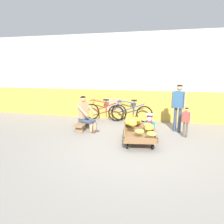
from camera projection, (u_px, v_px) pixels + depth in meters
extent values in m
plane|color=gray|center=(131.00, 152.00, 4.81)|extent=(80.00, 80.00, 0.00)
cube|color=gold|center=(143.00, 105.00, 7.83)|extent=(16.00, 0.30, 1.19)
cube|color=beige|center=(144.00, 62.00, 7.48)|extent=(16.00, 0.30, 2.17)
cube|color=brown|center=(139.00, 134.00, 5.43)|extent=(1.05, 1.55, 0.05)
cube|color=brown|center=(125.00, 131.00, 5.44)|extent=(0.26, 1.43, 0.10)
cube|color=brown|center=(154.00, 131.00, 5.38)|extent=(0.26, 1.43, 0.10)
cube|color=brown|center=(138.00, 124.00, 6.09)|extent=(0.84, 0.17, 0.10)
cube|color=brown|center=(141.00, 140.00, 4.73)|extent=(0.84, 0.17, 0.10)
cylinder|color=black|center=(127.00, 133.00, 5.97)|extent=(0.08, 0.19, 0.18)
cylinder|color=black|center=(148.00, 133.00, 5.93)|extent=(0.08, 0.19, 0.18)
cylinder|color=black|center=(127.00, 145.00, 4.99)|extent=(0.08, 0.19, 0.18)
cylinder|color=black|center=(152.00, 146.00, 4.94)|extent=(0.08, 0.19, 0.18)
ellipsoid|color=yellow|center=(151.00, 134.00, 4.82)|extent=(0.26, 0.20, 0.13)
ellipsoid|color=gold|center=(149.00, 128.00, 5.29)|extent=(0.29, 0.27, 0.13)
ellipsoid|color=yellow|center=(139.00, 132.00, 5.00)|extent=(0.25, 0.19, 0.13)
ellipsoid|color=gold|center=(129.00, 123.00, 5.80)|extent=(0.27, 0.22, 0.13)
ellipsoid|color=yellow|center=(150.00, 127.00, 5.44)|extent=(0.26, 0.21, 0.13)
ellipsoid|color=gold|center=(137.00, 122.00, 5.95)|extent=(0.27, 0.22, 0.13)
ellipsoid|color=yellow|center=(148.00, 125.00, 5.59)|extent=(0.29, 0.26, 0.13)
ellipsoid|color=yellow|center=(129.00, 122.00, 5.96)|extent=(0.26, 0.21, 0.13)
ellipsoid|color=gold|center=(132.00, 124.00, 5.23)|extent=(0.26, 0.20, 0.13)
ellipsoid|color=gold|center=(132.00, 122.00, 5.45)|extent=(0.25, 0.20, 0.13)
ellipsoid|color=gold|center=(137.00, 119.00, 5.73)|extent=(0.28, 0.23, 0.13)
cube|color=olive|center=(84.00, 122.00, 6.56)|extent=(0.31, 1.10, 0.05)
cube|color=olive|center=(88.00, 123.00, 6.95)|extent=(0.24, 0.08, 0.22)
cube|color=olive|center=(79.00, 130.00, 6.22)|extent=(0.24, 0.08, 0.22)
cylinder|color=tan|center=(95.00, 127.00, 6.42)|extent=(0.10, 0.10, 0.27)
cube|color=#4C3D2D|center=(96.00, 131.00, 6.41)|extent=(0.24, 0.17, 0.04)
cylinder|color=#38425B|center=(90.00, 121.00, 6.50)|extent=(0.42, 0.28, 0.13)
cylinder|color=tan|center=(91.00, 128.00, 6.28)|extent=(0.10, 0.10, 0.27)
cube|color=#4C3D2D|center=(92.00, 132.00, 6.27)|extent=(0.24, 0.17, 0.04)
cylinder|color=#38425B|center=(86.00, 122.00, 6.35)|extent=(0.42, 0.28, 0.13)
cube|color=#38425B|center=(84.00, 120.00, 6.54)|extent=(0.31, 0.34, 0.14)
cube|color=tan|center=(83.00, 110.00, 6.47)|extent=(0.29, 0.37, 0.52)
cylinder|color=tan|center=(91.00, 109.00, 6.53)|extent=(0.46, 0.25, 0.36)
cylinder|color=tan|center=(83.00, 111.00, 6.21)|extent=(0.46, 0.25, 0.36)
sphere|color=tan|center=(83.00, 99.00, 6.39)|extent=(0.19, 0.19, 0.19)
ellipsoid|color=black|center=(83.00, 97.00, 6.38)|extent=(0.17, 0.17, 0.09)
cube|color=#19847F|center=(149.00, 127.00, 6.33)|extent=(0.36, 0.28, 0.30)
cylinder|color=#28282D|center=(149.00, 122.00, 6.30)|extent=(0.20, 0.20, 0.03)
cube|color=#C6384C|center=(150.00, 118.00, 6.27)|extent=(0.16, 0.10, 0.24)
cylinder|color=white|center=(149.00, 119.00, 6.22)|extent=(0.13, 0.01, 0.13)
cylinder|color=#B2B5BA|center=(150.00, 114.00, 6.24)|extent=(0.30, 0.30, 0.01)
torus|color=black|center=(92.00, 111.00, 7.93)|extent=(0.64, 0.11, 0.64)
torus|color=black|center=(116.00, 113.00, 7.61)|extent=(0.64, 0.11, 0.64)
cylinder|color=#AD231E|center=(104.00, 107.00, 7.73)|extent=(1.03, 0.14, 0.43)
cylinder|color=#AD231E|center=(106.00, 107.00, 7.69)|extent=(0.04, 0.04, 0.48)
cylinder|color=#AD231E|center=(99.00, 101.00, 7.74)|extent=(0.62, 0.10, 0.12)
cube|color=black|center=(106.00, 100.00, 7.63)|extent=(0.21, 0.12, 0.05)
cylinder|color=black|center=(92.00, 100.00, 7.84)|extent=(0.08, 0.48, 0.03)
torus|color=black|center=(119.00, 112.00, 7.78)|extent=(0.64, 0.11, 0.64)
torus|color=black|center=(144.00, 114.00, 7.46)|extent=(0.64, 0.11, 0.64)
cylinder|color=#234299|center=(131.00, 108.00, 7.57)|extent=(1.03, 0.13, 0.43)
cylinder|color=#234299|center=(134.00, 107.00, 7.53)|extent=(0.04, 0.04, 0.48)
cylinder|color=#234299|center=(126.00, 102.00, 7.59)|extent=(0.62, 0.09, 0.12)
cube|color=black|center=(134.00, 100.00, 7.48)|extent=(0.21, 0.12, 0.05)
cylinder|color=black|center=(119.00, 101.00, 7.68)|extent=(0.07, 0.48, 0.03)
cube|color=#C6B289|center=(113.00, 109.00, 7.97)|extent=(0.70, 0.29, 0.87)
cylinder|color=#38425B|center=(180.00, 120.00, 6.22)|extent=(0.10, 0.10, 0.80)
cylinder|color=#38425B|center=(175.00, 119.00, 6.34)|extent=(0.10, 0.10, 0.80)
cube|color=#386693|center=(179.00, 100.00, 6.14)|extent=(0.38, 0.35, 0.52)
cylinder|color=tan|center=(185.00, 101.00, 5.99)|extent=(0.07, 0.07, 0.56)
cylinder|color=tan|center=(173.00, 99.00, 6.30)|extent=(0.07, 0.07, 0.56)
sphere|color=tan|center=(180.00, 88.00, 6.06)|extent=(0.19, 0.19, 0.19)
ellipsoid|color=black|center=(180.00, 86.00, 6.05)|extent=(0.17, 0.17, 0.09)
cylinder|color=brown|center=(187.00, 130.00, 5.78)|extent=(0.06, 0.06, 0.47)
cylinder|color=brown|center=(184.00, 129.00, 5.84)|extent=(0.06, 0.06, 0.47)
cube|color=#B24C42|center=(186.00, 117.00, 5.73)|extent=(0.22, 0.20, 0.30)
cylinder|color=tan|center=(190.00, 118.00, 5.64)|extent=(0.04, 0.04, 0.33)
cylinder|color=tan|center=(182.00, 117.00, 5.82)|extent=(0.04, 0.04, 0.33)
sphere|color=tan|center=(187.00, 109.00, 5.68)|extent=(0.11, 0.11, 0.11)
ellipsoid|color=black|center=(187.00, 108.00, 5.67)|extent=(0.10, 0.10, 0.05)
cube|color=#D13D4C|center=(152.00, 133.00, 5.89)|extent=(0.18, 0.12, 0.24)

